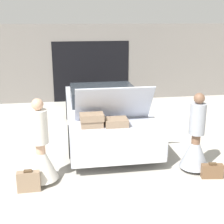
# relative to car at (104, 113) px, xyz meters

# --- Properties ---
(ground_plane) EXTENTS (40.00, 40.00, 0.00)m
(ground_plane) POSITION_rel_car_xyz_m (0.00, -0.00, -0.58)
(ground_plane) COLOR #ADA89E
(garage_wall_back) EXTENTS (12.00, 0.14, 2.80)m
(garage_wall_back) POSITION_rel_car_xyz_m (0.00, 3.63, 0.82)
(garage_wall_back) COLOR slate
(garage_wall_back) RESTS_ON ground_plane
(car) EXTENTS (1.99, 4.73, 1.66)m
(car) POSITION_rel_car_xyz_m (0.00, 0.00, 0.00)
(car) COLOR #B2B7C6
(car) RESTS_ON ground_plane
(person_left) EXTENTS (0.61, 0.61, 1.64)m
(person_left) POSITION_rel_car_xyz_m (-1.52, -2.41, 0.01)
(person_left) COLOR tan
(person_left) RESTS_ON ground_plane
(person_right) EXTENTS (0.60, 0.60, 1.63)m
(person_right) POSITION_rel_car_xyz_m (1.53, -2.40, 0.00)
(person_right) COLOR brown
(person_right) RESTS_ON ground_plane
(suitcase_beside_left_person) EXTENTS (0.41, 0.14, 0.41)m
(suitcase_beside_left_person) POSITION_rel_car_xyz_m (-1.74, -2.71, -0.38)
(suitcase_beside_left_person) COLOR #8C7259
(suitcase_beside_left_person) RESTS_ON ground_plane
(suitcase_beside_right_person) EXTENTS (0.43, 0.19, 0.31)m
(suitcase_beside_right_person) POSITION_rel_car_xyz_m (1.74, -2.78, -0.43)
(suitcase_beside_right_person) COLOR brown
(suitcase_beside_right_person) RESTS_ON ground_plane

